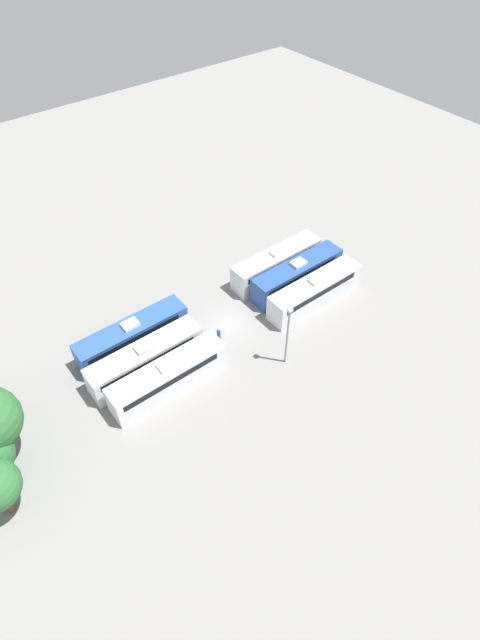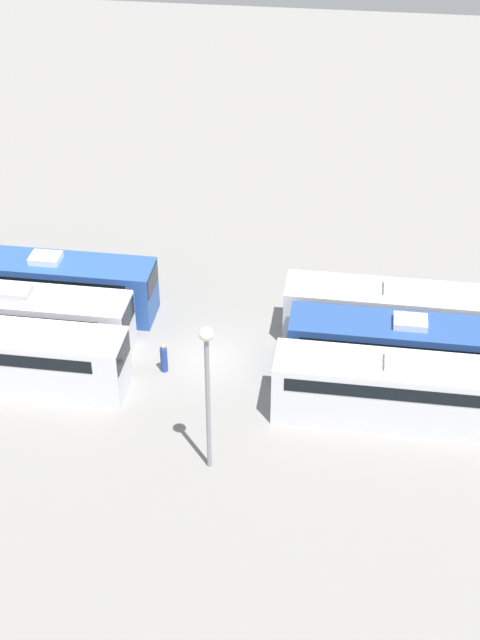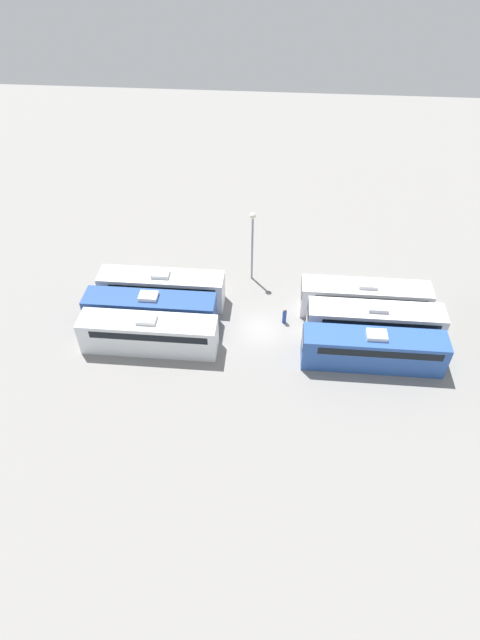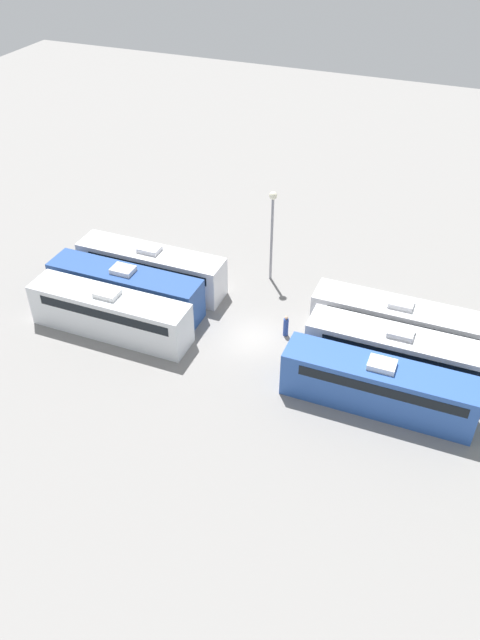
{
  "view_description": "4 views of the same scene",
  "coord_description": "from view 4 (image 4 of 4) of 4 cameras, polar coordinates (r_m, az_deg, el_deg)",
  "views": [
    {
      "loc": [
        -29.31,
        21.41,
        37.83
      ],
      "look_at": [
        -1.72,
        -0.22,
        1.87
      ],
      "focal_mm": 28.0,
      "sensor_mm": 36.0,
      "label": 1
    },
    {
      "loc": [
        -35.22,
        -6.68,
        27.62
      ],
      "look_at": [
        1.46,
        -1.35,
        1.61
      ],
      "focal_mm": 50.0,
      "sensor_mm": 36.0,
      "label": 2
    },
    {
      "loc": [
        32.25,
        0.96,
        30.78
      ],
      "look_at": [
        1.8,
        -1.67,
        2.68
      ],
      "focal_mm": 28.0,
      "sensor_mm": 36.0,
      "label": 3
    },
    {
      "loc": [
        31.34,
        11.75,
        27.29
      ],
      "look_at": [
        0.98,
        -0.47,
        2.1
      ],
      "focal_mm": 35.0,
      "sensor_mm": 36.0,
      "label": 4
    }
  ],
  "objects": [
    {
      "name": "light_pole",
      "position": [
        46.58,
        2.97,
        9.04
      ],
      "size": [
        0.6,
        0.6,
        7.42
      ],
      "color": "gray",
      "rests_on": "ground_plane"
    },
    {
      "name": "worker_person",
      "position": [
        43.06,
        4.21,
        -0.59
      ],
      "size": [
        0.36,
        0.36,
        1.61
      ],
      "color": "navy",
      "rests_on": "ground_plane"
    },
    {
      "name": "bus_2",
      "position": [
        43.54,
        -11.76,
        0.68
      ],
      "size": [
        2.57,
        11.52,
        3.45
      ],
      "color": "silver",
      "rests_on": "ground_plane"
    },
    {
      "name": "bus_0",
      "position": [
        47.78,
        -8.08,
        4.8
      ],
      "size": [
        2.57,
        11.52,
        3.45
      ],
      "color": "silver",
      "rests_on": "ground_plane"
    },
    {
      "name": "bus_5",
      "position": [
        38.07,
        12.59,
        -5.79
      ],
      "size": [
        2.57,
        11.52,
        3.45
      ],
      "color": "#2D56A8",
      "rests_on": "ground_plane"
    },
    {
      "name": "bus_4",
      "position": [
        40.58,
        14.21,
        -2.89
      ],
      "size": [
        2.57,
        11.52,
        3.45
      ],
      "color": "silver",
      "rests_on": "ground_plane"
    },
    {
      "name": "bus_3",
      "position": [
        43.04,
        14.26,
        -0.24
      ],
      "size": [
        2.57,
        11.52,
        3.45
      ],
      "color": "white",
      "rests_on": "ground_plane"
    },
    {
      "name": "ground_plane",
      "position": [
        43.19,
        1.07,
        -1.61
      ],
      "size": [
        125.49,
        125.49,
        0.0
      ],
      "primitive_type": "plane",
      "color": "gray"
    },
    {
      "name": "bus_1",
      "position": [
        45.72,
        -10.39,
        2.86
      ],
      "size": [
        2.57,
        11.52,
        3.45
      ],
      "color": "#284C93",
      "rests_on": "ground_plane"
    }
  ]
}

